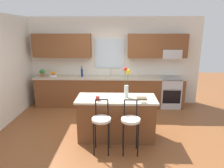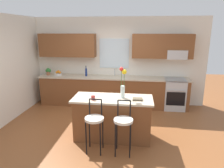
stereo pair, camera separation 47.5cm
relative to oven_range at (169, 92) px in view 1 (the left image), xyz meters
The scene contains 14 objects.
ground_plane 2.54m from the oven_range, 137.82° to the right, with size 14.00×14.00×0.00m, color brown.
back_wall_assembly 2.12m from the oven_range, behind, with size 5.60×0.50×2.70m.
counter_run 1.85m from the oven_range, behind, with size 4.56×0.64×0.92m.
sink_faucet 1.92m from the oven_range, behind, with size 0.02×0.13×0.23m.
oven_range is the anchor object (origin of this frame).
kitchen_island 2.54m from the oven_range, 129.41° to the right, with size 1.68×0.71×0.92m.
bar_stool_near 3.16m from the oven_range, 126.72° to the right, with size 0.36×0.36×1.04m.
bar_stool_middle 2.86m from the oven_range, 117.85° to the right, with size 0.36×0.36×1.04m.
flower_vase 2.50m from the oven_range, 126.14° to the right, with size 0.15×0.10×0.66m.
mug_ceramic 2.96m from the oven_range, 132.97° to the right, with size 0.08×0.08×0.09m, color #A52D28.
cookbook 2.34m from the oven_range, 118.32° to the right, with size 0.20×0.15×0.03m, color brown.
fruit_bowl_oranges 3.62m from the oven_range, behind, with size 0.24×0.24×0.16m.
bottle_olive_oil 2.75m from the oven_range, behind, with size 0.06×0.06×0.32m.
potted_plant_small 3.96m from the oven_range, behind, with size 0.19×0.13×0.23m.
Camera 1 is at (0.28, -4.38, 2.31)m, focal length 32.77 mm.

